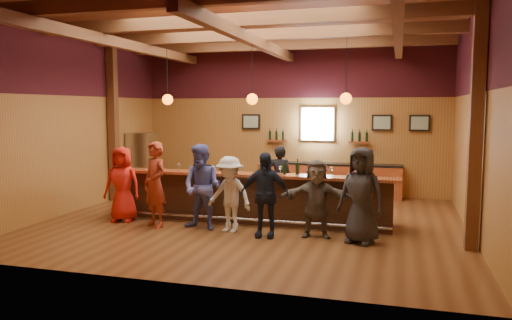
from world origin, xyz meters
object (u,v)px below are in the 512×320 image
(customer_orange, at_px, (122,184))
(customer_dark, at_px, (361,195))
(ice_bucket, at_px, (262,168))
(customer_redvest, at_px, (155,184))
(customer_denim, at_px, (202,187))
(back_bar_cabinet, at_px, (330,180))
(customer_brown, at_px, (316,199))
(bartender, at_px, (279,179))
(bar_counter, at_px, (255,198))
(bottle_a, at_px, (285,169))
(customer_white, at_px, (230,194))
(stainless_fridge, at_px, (143,163))
(customer_navy, at_px, (265,195))

(customer_orange, bearing_deg, customer_dark, -11.36)
(ice_bucket, bearing_deg, customer_redvest, -157.45)
(customer_denim, bearing_deg, back_bar_cabinet, 75.45)
(customer_brown, height_order, bartender, bartender)
(bar_counter, xyz_separation_m, bartender, (0.31, 1.04, 0.29))
(bar_counter, xyz_separation_m, bottle_a, (0.74, -0.27, 0.71))
(back_bar_cabinet, height_order, customer_redvest, customer_redvest)
(customer_denim, xyz_separation_m, customer_dark, (3.23, -0.16, 0.01))
(customer_orange, bearing_deg, bar_counter, 9.37)
(ice_bucket, bearing_deg, customer_brown, -30.60)
(customer_brown, bearing_deg, bar_counter, 137.50)
(customer_white, bearing_deg, customer_denim, -169.19)
(back_bar_cabinet, distance_m, customer_denim, 5.06)
(bar_counter, height_order, ice_bucket, ice_bucket)
(back_bar_cabinet, relative_size, bartender, 2.47)
(customer_white, bearing_deg, bartender, 92.22)
(back_bar_cabinet, relative_size, customer_orange, 2.41)
(back_bar_cabinet, distance_m, customer_redvest, 5.61)
(bartender, bearing_deg, stainless_fridge, -28.25)
(customer_navy, bearing_deg, customer_brown, 12.98)
(stainless_fridge, xyz_separation_m, customer_brown, (5.66, -3.48, -0.14))
(customer_white, height_order, customer_brown, customer_white)
(customer_orange, height_order, bartender, customer_orange)
(bar_counter, xyz_separation_m, customer_orange, (-2.82, -0.84, 0.31))
(customer_redvest, relative_size, bottle_a, 5.83)
(customer_dark, distance_m, ice_bucket, 2.40)
(back_bar_cabinet, xyz_separation_m, customer_denim, (-2.01, -4.63, 0.41))
(customer_orange, relative_size, customer_denim, 0.94)
(customer_white, xyz_separation_m, bottle_a, (0.95, 0.85, 0.46))
(customer_navy, height_order, customer_dark, customer_dark)
(customer_orange, bearing_deg, stainless_fridge, 104.29)
(customer_orange, height_order, customer_dark, customer_dark)
(customer_redvest, bearing_deg, customer_brown, 30.92)
(back_bar_cabinet, relative_size, stainless_fridge, 2.22)
(customer_redvest, relative_size, customer_white, 1.17)
(customer_brown, bearing_deg, customer_redvest, 172.78)
(customer_redvest, relative_size, customer_brown, 1.19)
(customer_orange, height_order, customer_redvest, customer_redvest)
(customer_denim, height_order, customer_white, customer_denim)
(customer_orange, bearing_deg, customer_white, -13.24)
(customer_denim, bearing_deg, bartender, 70.41)
(customer_denim, relative_size, bartender, 1.10)
(back_bar_cabinet, height_order, customer_denim, customer_denim)
(customer_brown, relative_size, bartender, 0.94)
(customer_brown, relative_size, ice_bucket, 7.04)
(customer_denim, bearing_deg, customer_navy, -0.74)
(bar_counter, distance_m, bartender, 1.12)
(customer_dark, bearing_deg, ice_bucket, 175.59)
(customer_orange, relative_size, customer_redvest, 0.92)
(stainless_fridge, height_order, customer_denim, stainless_fridge)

